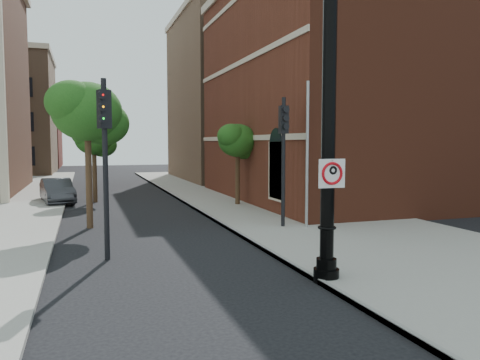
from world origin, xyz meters
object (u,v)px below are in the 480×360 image
object	(u,v)px
no_parking_sign	(332,173)
parked_car	(57,191)
lamppost	(328,141)
traffic_signal_left	(105,139)
traffic_signal_right	(284,141)

from	to	relation	value
no_parking_sign	parked_car	size ratio (longest dim) A/B	0.16
lamppost	traffic_signal_left	world-z (taller)	lamppost
lamppost	no_parking_sign	distance (m)	0.74
no_parking_sign	traffic_signal_right	world-z (taller)	traffic_signal_right
traffic_signal_right	traffic_signal_left	bearing A→B (deg)	-154.24
traffic_signal_left	traffic_signal_right	distance (m)	7.05
lamppost	traffic_signal_left	distance (m)	6.08
parked_car	traffic_signal_right	size ratio (longest dim) A/B	0.83
traffic_signal_right	parked_car	bearing A→B (deg)	131.30
traffic_signal_right	lamppost	bearing A→B (deg)	-101.88
lamppost	parked_car	size ratio (longest dim) A/B	1.75
no_parking_sign	lamppost	bearing A→B (deg)	92.89
no_parking_sign	parked_car	world-z (taller)	no_parking_sign
lamppost	traffic_signal_left	size ratio (longest dim) A/B	1.43
lamppost	traffic_signal_right	world-z (taller)	lamppost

